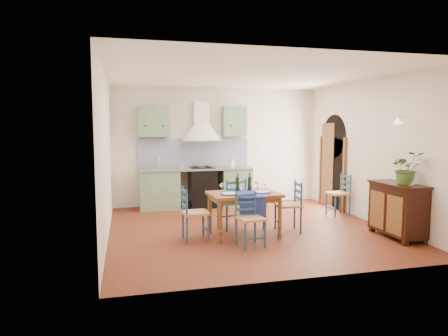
{
  "coord_description": "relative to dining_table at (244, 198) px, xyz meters",
  "views": [
    {
      "loc": [
        -2.18,
        -6.92,
        1.89
      ],
      "look_at": [
        -0.39,
        0.3,
        1.11
      ],
      "focal_mm": 32.0,
      "sensor_mm": 36.0,
      "label": 1
    }
  ],
  "objects": [
    {
      "name": "floor",
      "position": [
        0.22,
        0.46,
        -0.67
      ],
      "size": [
        5.0,
        5.0,
        0.0
      ],
      "primitive_type": "plane",
      "color": "#431C0E",
      "rests_on": "ground"
    },
    {
      "name": "back_wall",
      "position": [
        -0.25,
        2.75,
        0.38
      ],
      "size": [
        5.0,
        0.96,
        2.8
      ],
      "color": "white",
      "rests_on": "ground"
    },
    {
      "name": "right_wall",
      "position": [
        2.72,
        0.74,
        0.67
      ],
      "size": [
        0.26,
        5.0,
        2.8
      ],
      "color": "white",
      "rests_on": "ground"
    },
    {
      "name": "left_wall",
      "position": [
        -2.28,
        0.46,
        0.73
      ],
      "size": [
        0.04,
        5.0,
        2.8
      ],
      "primitive_type": "cube",
      "color": "white",
      "rests_on": "ground"
    },
    {
      "name": "ceiling",
      "position": [
        0.22,
        0.46,
        2.14
      ],
      "size": [
        5.0,
        5.0,
        0.01
      ],
      "primitive_type": "cube",
      "color": "white",
      "rests_on": "back_wall"
    },
    {
      "name": "dining_table",
      "position": [
        0.0,
        0.0,
        0.0
      ],
      "size": [
        1.23,
        0.93,
        1.07
      ],
      "color": "brown",
      "rests_on": "ground"
    },
    {
      "name": "chair_near",
      "position": [
        -0.09,
        -0.57,
        -0.23
      ],
      "size": [
        0.45,
        0.45,
        0.85
      ],
      "color": "navy",
      "rests_on": "ground"
    },
    {
      "name": "chair_far",
      "position": [
        -0.07,
        0.52,
        -0.18
      ],
      "size": [
        0.52,
        0.52,
        0.95
      ],
      "color": "navy",
      "rests_on": "ground"
    },
    {
      "name": "chair_left",
      "position": [
        -0.9,
        -0.07,
        -0.21
      ],
      "size": [
        0.43,
        0.43,
        0.89
      ],
      "color": "navy",
      "rests_on": "ground"
    },
    {
      "name": "chair_right",
      "position": [
        0.88,
        0.1,
        -0.2
      ],
      "size": [
        0.47,
        0.47,
        0.91
      ],
      "color": "navy",
      "rests_on": "ground"
    },
    {
      "name": "chair_spare",
      "position": [
        2.45,
        1.11,
        -0.21
      ],
      "size": [
        0.43,
        0.43,
        0.88
      ],
      "color": "navy",
      "rests_on": "ground"
    },
    {
      "name": "sideboard",
      "position": [
        2.48,
        -0.73,
        -0.16
      ],
      "size": [
        0.5,
        1.05,
        0.94
      ],
      "color": "black",
      "rests_on": "ground"
    },
    {
      "name": "potted_plant",
      "position": [
        2.5,
        -0.88,
        0.54
      ],
      "size": [
        0.6,
        0.56,
        0.55
      ],
      "primitive_type": "imported",
      "rotation": [
        0.0,
        0.0,
        -0.3
      ],
      "color": "#3B5E25",
      "rests_on": "sideboard"
    }
  ]
}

